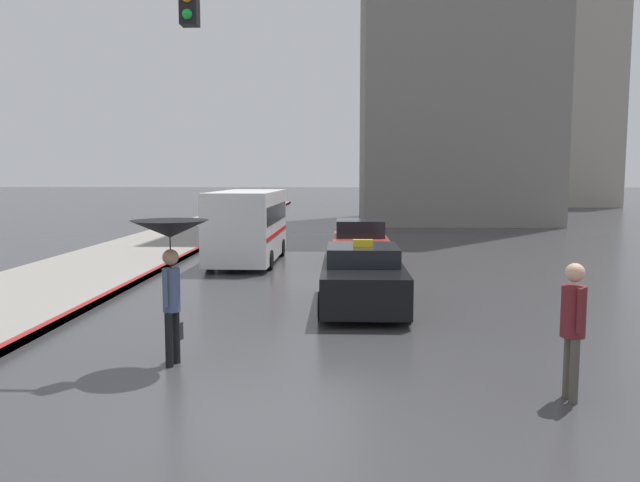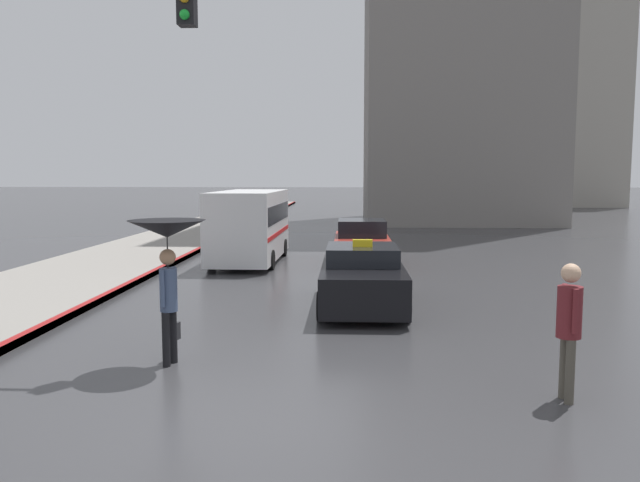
% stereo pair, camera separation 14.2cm
% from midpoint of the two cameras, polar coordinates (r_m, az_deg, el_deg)
% --- Properties ---
extents(ground_plane, '(300.00, 300.00, 0.00)m').
position_cam_midpoint_polar(ground_plane, '(7.67, -6.08, -16.76)').
color(ground_plane, '#38383A').
extents(taxi, '(1.91, 4.19, 1.54)m').
position_cam_midpoint_polar(taxi, '(14.05, 3.63, -3.43)').
color(taxi, black).
rests_on(taxi, ground_plane).
extents(sedan_red, '(1.91, 4.20, 1.47)m').
position_cam_midpoint_polar(sedan_red, '(21.07, 3.49, -0.23)').
color(sedan_red, '#A52D23').
rests_on(sedan_red, ground_plane).
extents(ambulance_van, '(2.17, 5.64, 2.43)m').
position_cam_midpoint_polar(ambulance_van, '(21.38, -6.79, 1.65)').
color(ambulance_van, silver).
rests_on(ambulance_van, ground_plane).
extents(pedestrian_with_umbrella, '(1.19, 1.19, 2.28)m').
position_cam_midpoint_polar(pedestrian_with_umbrella, '(9.88, -13.93, -0.25)').
color(pedestrian_with_umbrella, black).
rests_on(pedestrian_with_umbrella, ground_plane).
extents(pedestrian_man, '(0.32, 0.47, 1.83)m').
position_cam_midpoint_polar(pedestrian_man, '(8.83, 21.71, -6.60)').
color(pedestrian_man, '#4C473D').
rests_on(pedestrian_man, ground_plane).
extents(traffic_light, '(4.07, 0.38, 6.44)m').
position_cam_midpoint_polar(traffic_light, '(11.37, -23.97, 13.12)').
color(traffic_light, black).
rests_on(traffic_light, ground_plane).
extents(building_tower_far, '(11.52, 12.08, 22.15)m').
position_cam_midpoint_polar(building_tower_far, '(67.64, 19.68, 12.56)').
color(building_tower_far, '#A39E93').
rests_on(building_tower_far, ground_plane).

